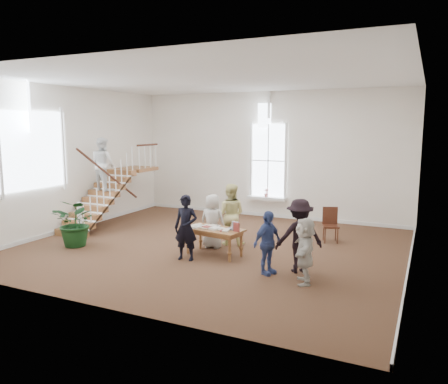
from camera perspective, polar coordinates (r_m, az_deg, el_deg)
The scene contains 12 objects.
ground at distance 12.11m, azimuth -1.48°, elevation -7.14°, with size 10.00×10.00×0.00m, color #4C2B1E.
room_shell at distance 15.96m, azimuth 5.65°, elevation -1.84°, with size 10.49×10.00×10.00m.
staircase at distance 14.81m, azimuth -15.34°, elevation 1.85°, with size 1.10×4.10×2.92m.
library_table at distance 11.19m, azimuth -1.36°, elevation -5.16°, with size 1.58×0.95×0.76m.
police_officer at distance 10.80m, azimuth -4.99°, elevation -4.66°, with size 0.59×0.39×1.63m, color black.
elderly_woman at distance 11.84m, azimuth -1.51°, elevation -3.83°, with size 0.72×0.47×1.47m, color beige.
person_yellow at distance 12.13m, azimuth 0.82°, elevation -2.93°, with size 0.84×0.65×1.72m, color #F0E796.
woman_cluster_a at distance 9.80m, azimuth 5.69°, elevation -6.61°, with size 0.84×0.35×1.44m, color #384A87.
woman_cluster_b at distance 10.02m, azimuth 9.82°, elevation -5.66°, with size 1.09×0.62×1.68m, color black.
woman_cluster_c at distance 9.37m, azimuth 10.50°, elevation -7.54°, with size 1.30×0.42×1.41m, color beige.
floor_plant at distance 12.66m, azimuth -18.69°, elevation -3.80°, with size 1.20×1.04×1.33m, color #103514.
side_chair at distance 12.88m, azimuth 13.72°, elevation -3.89°, with size 0.55×0.55×0.99m.
Camera 1 is at (5.27, -10.39, 3.29)m, focal length 35.00 mm.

